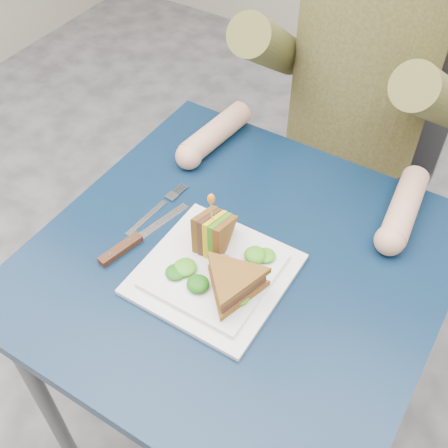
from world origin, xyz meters
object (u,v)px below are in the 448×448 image
Objects in this scene: table at (238,284)px; chair at (357,147)px; diner at (366,45)px; sandwich_upright at (212,234)px; plate at (214,273)px; sandwich_flat at (233,283)px; knife at (129,244)px; fork at (156,210)px.

chair is (0.00, 0.66, -0.11)m from table.
sandwich_upright is at bearing -95.18° from diner.
plate is 1.35× the size of sandwich_flat.
chair is at bearing 90.00° from table.
sandwich_flat is 1.47× the size of sandwich_upright.
knife reaches higher than table.
chair is 5.18× the size of fork.
diner reaches higher than plate.
plate is 0.07m from sandwich_upright.
table is 0.23m from fork.
sandwich_flat is (0.04, -0.74, 0.23)m from chair.
table is at bearing 72.77° from plate.
diner is (-0.00, 0.55, 0.26)m from table.
sandwich_upright reaches higher than plate.
diner is (-0.00, -0.11, 0.37)m from chair.
sandwich_upright reaches higher than knife.
sandwich_upright is (-0.05, -0.67, 0.24)m from chair.
table is 0.14m from sandwich_upright.
diner is 0.69m from knife.
diner reaches higher than chair.
sandwich_upright is at bearing 26.06° from knife.
sandwich_upright is at bearing -11.33° from fork.
plate is at bearing -21.78° from fork.
fork is at bearing 158.22° from plate.
chair is 0.80m from knife.
fork is at bearing 157.62° from sandwich_flat.
fork is (-0.16, 0.03, -0.05)m from sandwich_upright.
chair is 3.58× the size of plate.
sandwich_upright is 0.73× the size of fork.
sandwich_upright is at bearing 141.50° from sandwich_flat.
fork is at bearing 96.78° from knife.
fork is (-0.21, -0.53, -0.18)m from diner.
table is 0.67m from chair.
chair is 7.10× the size of sandwich_upright.
sandwich_upright is (-0.03, 0.04, 0.05)m from plate.
chair reaches higher than sandwich_flat.
table is 3.89× the size of sandwich_flat.
diner reaches higher than knife.
chair is at bearing 92.87° from sandwich_flat.
diner is 5.69× the size of sandwich_upright.
chair is 1.25× the size of diner.
chair reaches higher than plate.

